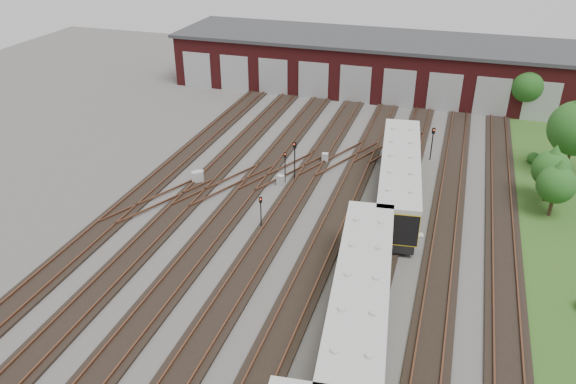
% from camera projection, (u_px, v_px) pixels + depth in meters
% --- Properties ---
extents(ground, '(120.00, 120.00, 0.00)m').
position_uv_depth(ground, '(279.00, 271.00, 36.61)').
color(ground, '#484643').
rests_on(ground, ground).
extents(track_network, '(30.40, 70.00, 0.33)m').
position_uv_depth(track_network, '(280.00, 264.00, 37.10)').
color(track_network, black).
rests_on(track_network, ground).
extents(maintenance_shed, '(51.00, 12.50, 6.35)m').
position_uv_depth(maintenance_shed, '(381.00, 64.00, 68.67)').
color(maintenance_shed, '#511415').
rests_on(maintenance_shed, ground).
extents(grass_verge, '(8.00, 55.00, 0.05)m').
position_uv_depth(grass_verge, '(576.00, 239.00, 39.96)').
color(grass_verge, '#244A18').
rests_on(grass_verge, ground).
extents(metro_train, '(4.81, 48.71, 3.41)m').
position_uv_depth(metro_train, '(360.00, 302.00, 30.70)').
color(metro_train, black).
rests_on(metro_train, ground).
extents(signal_mast_0, '(0.29, 0.27, 3.53)m').
position_uv_depth(signal_mast_0, '(295.00, 156.00, 47.12)').
color(signal_mast_0, black).
rests_on(signal_mast_0, ground).
extents(signal_mast_1, '(0.25, 0.24, 2.57)m').
position_uv_depth(signal_mast_1, '(261.00, 208.00, 40.56)').
color(signal_mast_1, black).
rests_on(signal_mast_1, ground).
extents(signal_mast_2, '(0.26, 0.25, 2.82)m').
position_uv_depth(signal_mast_2, '(285.00, 163.00, 46.88)').
color(signal_mast_2, black).
rests_on(signal_mast_2, ground).
extents(signal_mast_3, '(0.30, 0.29, 3.16)m').
position_uv_depth(signal_mast_3, '(432.00, 140.00, 50.80)').
color(signal_mast_3, black).
rests_on(signal_mast_3, ground).
extents(relay_cabinet_0, '(0.79, 0.74, 1.06)m').
position_uv_depth(relay_cabinet_0, '(196.00, 178.00, 47.38)').
color(relay_cabinet_0, '#AFB1B4').
rests_on(relay_cabinet_0, ground).
extents(relay_cabinet_1, '(0.82, 0.76, 1.10)m').
position_uv_depth(relay_cabinet_1, '(200.00, 177.00, 47.48)').
color(relay_cabinet_1, '#AFB1B4').
rests_on(relay_cabinet_1, ground).
extents(relay_cabinet_2, '(0.66, 0.59, 0.93)m').
position_uv_depth(relay_cabinet_2, '(281.00, 180.00, 47.10)').
color(relay_cabinet_2, '#AFB1B4').
rests_on(relay_cabinet_2, ground).
extents(relay_cabinet_3, '(0.62, 0.55, 0.93)m').
position_uv_depth(relay_cabinet_3, '(325.00, 158.00, 51.03)').
color(relay_cabinet_3, '#AFB1B4').
rests_on(relay_cabinet_3, ground).
extents(relay_cabinet_4, '(0.69, 0.61, 1.00)m').
position_uv_depth(relay_cabinet_4, '(418.00, 241.00, 38.92)').
color(relay_cabinet_4, '#AFB1B4').
rests_on(relay_cabinet_4, ground).
extents(tree_0, '(3.85, 3.85, 6.38)m').
position_uv_depth(tree_0, '(528.00, 80.00, 59.72)').
color(tree_0, '#352518').
rests_on(tree_0, ground).
extents(tree_1, '(2.97, 2.97, 4.91)m').
position_uv_depth(tree_1, '(552.00, 165.00, 43.42)').
color(tree_1, '#352518').
rests_on(tree_1, ground).
extents(tree_3, '(2.86, 2.86, 4.75)m').
position_uv_depth(tree_3, '(557.00, 180.00, 41.42)').
color(tree_3, '#352518').
rests_on(tree_3, ground).
extents(bush_1, '(1.17, 1.17, 1.17)m').
position_uv_depth(bush_1, '(534.00, 157.00, 50.95)').
color(bush_1, '#1A4213').
rests_on(bush_1, ground).
extents(bush_2, '(1.19, 1.19, 1.19)m').
position_uv_depth(bush_2, '(554.00, 155.00, 51.26)').
color(bush_2, '#1A4213').
rests_on(bush_2, ground).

